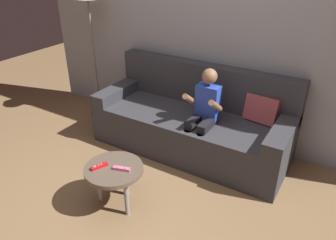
{
  "coord_description": "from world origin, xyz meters",
  "views": [
    {
      "loc": [
        1.26,
        -1.38,
        1.97
      ],
      "look_at": [
        -0.06,
        0.8,
        0.61
      ],
      "focal_mm": 34.72,
      "sensor_mm": 36.0,
      "label": 1
    }
  ],
  "objects_px": {
    "game_remote_red_center": "(99,166)",
    "person_seated_on_couch": "(204,112)",
    "game_remote_pink_near_edge": "(122,169)",
    "coffee_table": "(114,172)",
    "couch": "(194,123)",
    "floor_lamp": "(88,1)"
  },
  "relations": [
    {
      "from": "couch",
      "to": "person_seated_on_couch",
      "type": "bearing_deg",
      "value": -43.68
    },
    {
      "from": "game_remote_pink_near_edge",
      "to": "game_remote_red_center",
      "type": "distance_m",
      "value": 0.19
    },
    {
      "from": "coffee_table",
      "to": "game_remote_pink_near_edge",
      "type": "bearing_deg",
      "value": 4.07
    },
    {
      "from": "couch",
      "to": "game_remote_red_center",
      "type": "xyz_separation_m",
      "value": [
        -0.23,
        -1.22,
        0.1
      ]
    },
    {
      "from": "floor_lamp",
      "to": "person_seated_on_couch",
      "type": "bearing_deg",
      "value": -8.7
    },
    {
      "from": "couch",
      "to": "game_remote_pink_near_edge",
      "type": "height_order",
      "value": "couch"
    },
    {
      "from": "couch",
      "to": "person_seated_on_couch",
      "type": "xyz_separation_m",
      "value": [
        0.19,
        -0.18,
        0.26
      ]
    },
    {
      "from": "game_remote_pink_near_edge",
      "to": "floor_lamp",
      "type": "xyz_separation_m",
      "value": [
        -1.35,
        1.21,
        1.03
      ]
    },
    {
      "from": "couch",
      "to": "floor_lamp",
      "type": "bearing_deg",
      "value": 177.52
    },
    {
      "from": "couch",
      "to": "game_remote_red_center",
      "type": "relative_size",
      "value": 14.38
    },
    {
      "from": "couch",
      "to": "game_remote_red_center",
      "type": "bearing_deg",
      "value": -100.85
    },
    {
      "from": "game_remote_pink_near_edge",
      "to": "floor_lamp",
      "type": "height_order",
      "value": "floor_lamp"
    },
    {
      "from": "coffee_table",
      "to": "game_remote_pink_near_edge",
      "type": "relative_size",
      "value": 3.34
    },
    {
      "from": "game_remote_red_center",
      "to": "person_seated_on_couch",
      "type": "bearing_deg",
      "value": 67.59
    },
    {
      "from": "couch",
      "to": "coffee_table",
      "type": "bearing_deg",
      "value": -96.72
    },
    {
      "from": "person_seated_on_couch",
      "to": "game_remote_pink_near_edge",
      "type": "distance_m",
      "value": 1.01
    },
    {
      "from": "couch",
      "to": "game_remote_pink_near_edge",
      "type": "relative_size",
      "value": 14.2
    },
    {
      "from": "person_seated_on_couch",
      "to": "coffee_table",
      "type": "height_order",
      "value": "person_seated_on_couch"
    },
    {
      "from": "coffee_table",
      "to": "game_remote_red_center",
      "type": "bearing_deg",
      "value": -147.11
    },
    {
      "from": "coffee_table",
      "to": "game_remote_pink_near_edge",
      "type": "xyz_separation_m",
      "value": [
        0.08,
        0.01,
        0.06
      ]
    },
    {
      "from": "game_remote_red_center",
      "to": "floor_lamp",
      "type": "xyz_separation_m",
      "value": [
        -1.18,
        1.28,
        1.03
      ]
    },
    {
      "from": "game_remote_pink_near_edge",
      "to": "floor_lamp",
      "type": "relative_size",
      "value": 0.09
    }
  ]
}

